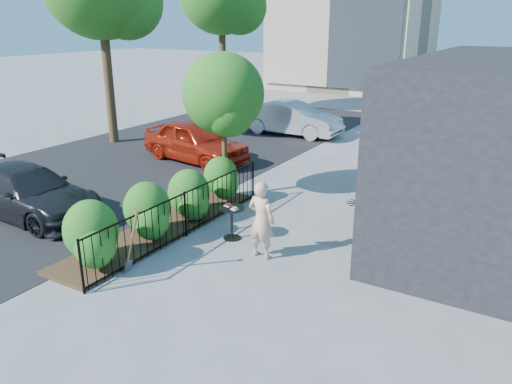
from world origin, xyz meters
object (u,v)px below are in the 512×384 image
Objects in this scene: car_red at (195,141)px; cafe_table at (232,217)px; car_darkgrey at (27,192)px; car_silver at (292,118)px; shovel at (131,245)px; patio_tree at (225,99)px; woman at (261,220)px.

cafe_table is at bearing -126.49° from car_red.
car_darkgrey reaches higher than cafe_table.
car_silver is at bearing 109.93° from cafe_table.
car_silver is (-3.07, 12.91, 0.08)m from shovel.
car_red is at bearing 134.13° from cafe_table.
patio_tree reaches higher than car_silver.
cafe_table is 6.87m from car_red.
car_red is (-5.83, 5.39, -0.12)m from woman.
car_red reaches higher than shovel.
patio_tree is at bearing -42.94° from woman.
shovel is at bearing 49.98° from woman.
patio_tree is 0.94× the size of car_red.
patio_tree is at bearing 126.54° from cafe_table.
cafe_table is (1.72, -2.32, -2.24)m from patio_tree.
car_darkgrey is at bearing -174.79° from car_red.
car_silver is (-4.85, 10.95, -0.12)m from woman.
shovel is (0.98, -4.74, -2.13)m from patio_tree.
car_silver is at bearing -0.58° from car_red.
cafe_table is 0.19× the size of car_darkgrey.
car_red is 0.96× the size of car_darkgrey.
car_red reaches higher than cafe_table.
cafe_table is at bearing -53.46° from patio_tree.
woman is (2.76, -2.77, -1.92)m from patio_tree.
car_darkgrey is at bearing -133.09° from patio_tree.
car_silver reaches higher than car_red.
patio_tree is at bearing -121.07° from car_red.
car_silver reaches higher than cafe_table.
patio_tree is at bearing -42.47° from car_darkgrey.
woman is 6.38m from car_darkgrey.
patio_tree is 8.68m from car_silver.
patio_tree is 0.90× the size of car_silver.
car_red is 6.41m from car_darkgrey.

